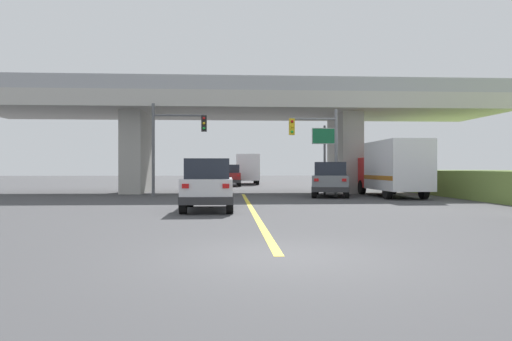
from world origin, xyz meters
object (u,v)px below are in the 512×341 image
object	(u,v)px
highway_sign	(325,144)
semi_truck_distant	(247,169)
box_truck	(393,168)
suv_lead	(208,185)
sedan_oncoming	(230,175)
traffic_signal_nearside	(320,140)
traffic_signal_farside	(172,137)
suv_crossing	(331,179)

from	to	relation	value
highway_sign	semi_truck_distant	xyz separation A→B (m)	(-4.12, 20.63, -1.59)
box_truck	highway_sign	world-z (taller)	highway_sign
suv_lead	sedan_oncoming	bearing A→B (deg)	87.82
box_truck	semi_truck_distant	distance (m)	24.57
sedan_oncoming	box_truck	bearing A→B (deg)	-62.07
traffic_signal_nearside	highway_sign	world-z (taller)	traffic_signal_nearside
box_truck	traffic_signal_nearside	distance (m)	4.54
highway_sign	traffic_signal_nearside	bearing A→B (deg)	-109.37
highway_sign	suv_lead	bearing A→B (deg)	-122.24
box_truck	traffic_signal_nearside	world-z (taller)	traffic_signal_nearside
semi_truck_distant	highway_sign	bearing A→B (deg)	-78.71
box_truck	highway_sign	bearing A→B (deg)	141.52
traffic_signal_farside	box_truck	bearing A→B (deg)	-6.37
traffic_signal_nearside	suv_crossing	bearing A→B (deg)	-6.64
suv_lead	box_truck	world-z (taller)	box_truck
sedan_oncoming	highway_sign	bearing A→B (deg)	-68.37
box_truck	semi_truck_distant	size ratio (longest dim) A/B	1.00
traffic_signal_nearside	suv_lead	bearing A→B (deg)	-124.90
traffic_signal_nearside	semi_truck_distant	distance (m)	23.06
sedan_oncoming	semi_truck_distant	size ratio (longest dim) A/B	0.62
suv_lead	traffic_signal_farside	bearing A→B (deg)	104.93
sedan_oncoming	traffic_signal_farside	world-z (taller)	traffic_signal_farside
box_truck	sedan_oncoming	size ratio (longest dim) A/B	1.62
suv_lead	suv_crossing	bearing A→B (deg)	52.16
sedan_oncoming	semi_truck_distant	bearing A→B (deg)	72.44
suv_crossing	highway_sign	bearing A→B (deg)	100.15
suv_crossing	traffic_signal_farside	size ratio (longest dim) A/B	0.90
suv_crossing	semi_truck_distant	size ratio (longest dim) A/B	0.69
suv_lead	semi_truck_distant	world-z (taller)	semi_truck_distant
box_truck	traffic_signal_farside	bearing A→B (deg)	173.63
suv_lead	sedan_oncoming	size ratio (longest dim) A/B	0.98
semi_truck_distant	sedan_oncoming	bearing A→B (deg)	-107.56
suv_crossing	box_truck	world-z (taller)	box_truck
suv_crossing	traffic_signal_farside	distance (m)	9.75
sedan_oncoming	traffic_signal_farside	xyz separation A→B (m)	(-3.56, -16.23, 2.50)
sedan_oncoming	suv_lead	bearing A→B (deg)	-92.18
box_truck	highway_sign	size ratio (longest dim) A/B	1.64
traffic_signal_nearside	highway_sign	distance (m)	2.25
suv_crossing	semi_truck_distant	xyz separation A→B (m)	(-4.02, 22.82, 0.63)
traffic_signal_farside	highway_sign	xyz separation A→B (m)	(9.48, 1.30, -0.27)
suv_lead	traffic_signal_farside	size ratio (longest dim) A/B	0.79
suv_lead	highway_sign	bearing A→B (deg)	57.76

